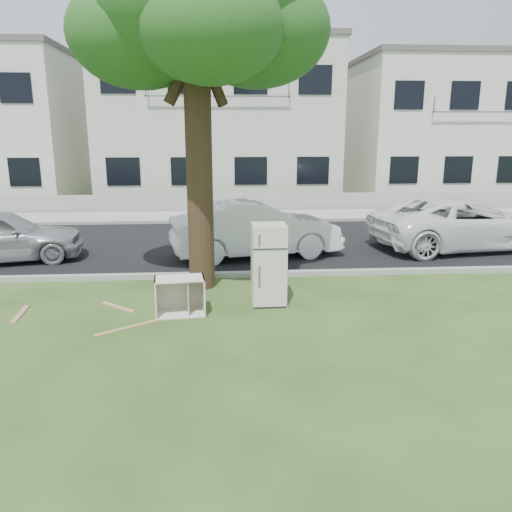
{
  "coord_description": "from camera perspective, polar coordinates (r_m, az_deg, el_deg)",
  "views": [
    {
      "loc": [
        0.01,
        -8.56,
        3.23
      ],
      "look_at": [
        0.67,
        0.6,
        0.95
      ],
      "focal_mm": 35.0,
      "sensor_mm": 36.0,
      "label": 1
    }
  ],
  "objects": [
    {
      "name": "road",
      "position": [
        14.91,
        -4.09,
        1.41
      ],
      "size": [
        120.0,
        7.0,
        0.01
      ],
      "primitive_type": "cube",
      "color": "black",
      "rests_on": "ground"
    },
    {
      "name": "townhouse_right",
      "position": [
        28.68,
        21.17,
        13.42
      ],
      "size": [
        10.2,
        8.16,
        6.84
      ],
      "color": "silver",
      "rests_on": "ground"
    },
    {
      "name": "street_tree",
      "position": [
        10.61,
        -6.99,
        26.17
      ],
      "size": [
        3.8,
        3.8,
        7.02
      ],
      "color": "black",
      "rests_on": "ground"
    },
    {
      "name": "kerb_far",
      "position": [
        18.39,
        -4.12,
        3.79
      ],
      "size": [
        120.0,
        0.18,
        0.12
      ],
      "primitive_type": "cube",
      "color": "gray",
      "rests_on": "ground"
    },
    {
      "name": "low_wall",
      "position": [
        21.35,
        -4.16,
        6.15
      ],
      "size": [
        120.0,
        0.15,
        0.7
      ],
      "primitive_type": "cube",
      "color": "gray",
      "rests_on": "ground"
    },
    {
      "name": "ground",
      "position": [
        9.14,
        -3.98,
        -6.77
      ],
      "size": [
        120.0,
        120.0,
        0.0
      ],
      "primitive_type": "plane",
      "color": "#2A4318"
    },
    {
      "name": "kerb_near",
      "position": [
        11.47,
        -4.04,
        -2.45
      ],
      "size": [
        120.0,
        0.18,
        0.12
      ],
      "primitive_type": "cube",
      "color": "gray",
      "rests_on": "ground"
    },
    {
      "name": "plank_b",
      "position": [
        9.86,
        -15.51,
        -5.64
      ],
      "size": [
        0.74,
        0.65,
        0.02
      ],
      "primitive_type": "cube",
      "rotation": [
        0.0,
        0.0,
        -0.71
      ],
      "color": "tan",
      "rests_on": "ground"
    },
    {
      "name": "fridge",
      "position": [
        9.51,
        1.46,
        -0.98
      ],
      "size": [
        0.65,
        0.6,
        1.56
      ],
      "primitive_type": "cube",
      "rotation": [
        0.0,
        0.0,
        0.01
      ],
      "color": "silver",
      "rests_on": "ground"
    },
    {
      "name": "car_center",
      "position": [
        13.22,
        -0.02,
        3.06
      ],
      "size": [
        4.67,
        2.41,
        1.47
      ],
      "primitive_type": "imported",
      "rotation": [
        0.0,
        0.0,
        1.77
      ],
      "color": "white",
      "rests_on": "ground"
    },
    {
      "name": "plank_a",
      "position": [
        8.81,
        -14.53,
        -7.94
      ],
      "size": [
        1.0,
        0.71,
        0.02
      ],
      "primitive_type": "cube",
      "rotation": [
        0.0,
        0.0,
        0.59
      ],
      "color": "#9E7D4C",
      "rests_on": "ground"
    },
    {
      "name": "plank_c",
      "position": [
        10.11,
        -25.33,
        -6.0
      ],
      "size": [
        0.19,
        0.91,
        0.02
      ],
      "primitive_type": "cube",
      "rotation": [
        0.0,
        0.0,
        1.67
      ],
      "color": "#A67D5C",
      "rests_on": "ground"
    },
    {
      "name": "townhouse_center",
      "position": [
        26.06,
        -4.31,
        14.98
      ],
      "size": [
        11.22,
        8.16,
        7.44
      ],
      "color": "beige",
      "rests_on": "ground"
    },
    {
      "name": "cabinet",
      "position": [
        9.19,
        -8.69,
        -4.52
      ],
      "size": [
        0.94,
        0.64,
        0.69
      ],
      "primitive_type": "cube",
      "rotation": [
        0.0,
        0.0,
        0.11
      ],
      "color": "beige",
      "rests_on": "ground"
    },
    {
      "name": "sidewalk",
      "position": [
        19.82,
        -4.13,
        4.53
      ],
      "size": [
        120.0,
        2.8,
        0.01
      ],
      "primitive_type": "cube",
      "color": "gray",
      "rests_on": "ground"
    },
    {
      "name": "car_right",
      "position": [
        15.32,
        22.66,
        3.46
      ],
      "size": [
        5.52,
        3.13,
        1.45
      ],
      "primitive_type": "imported",
      "rotation": [
        0.0,
        0.0,
        1.71
      ],
      "color": "white",
      "rests_on": "ground"
    }
  ]
}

